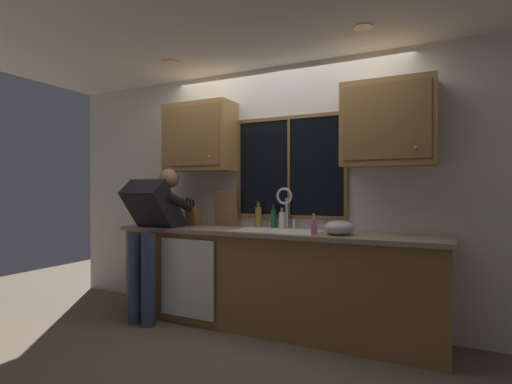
{
  "coord_description": "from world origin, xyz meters",
  "views": [
    {
      "loc": [
        1.51,
        -3.64,
        1.3
      ],
      "look_at": [
        -0.14,
        -0.3,
        1.28
      ],
      "focal_mm": 27.37,
      "sensor_mm": 36.0,
      "label": 1
    }
  ],
  "objects": [
    {
      "name": "window_mullion_center",
      "position": [
        0.08,
        -0.02,
        1.52
      ],
      "size": [
        0.02,
        0.02,
        0.95
      ],
      "primitive_type": "cube",
      "color": "brown"
    },
    {
      "name": "knife_block",
      "position": [
        -0.93,
        -0.21,
        1.03
      ],
      "size": [
        0.12,
        0.18,
        0.32
      ],
      "color": "brown",
      "rests_on": "countertop"
    },
    {
      "name": "ceiling_downlight_left",
      "position": [
        -0.92,
        -0.6,
        2.54
      ],
      "size": [
        0.14,
        0.14,
        0.01
      ],
      "primitive_type": "cylinder",
      "color": "#FFEAB2"
    },
    {
      "name": "lower_cabinet_run",
      "position": [
        0.0,
        -0.29,
        0.44
      ],
      "size": [
        3.07,
        0.58,
        0.88
      ],
      "primitive_type": "cube",
      "color": "olive",
      "rests_on": "floor"
    },
    {
      "name": "bottle_tall_clear",
      "position": [
        0.04,
        -0.1,
        1.01
      ],
      "size": [
        0.06,
        0.06,
        0.21
      ],
      "color": "silver",
      "rests_on": "countertop"
    },
    {
      "name": "bottle_amber_small",
      "position": [
        -0.22,
        -0.09,
        1.03
      ],
      "size": [
        0.07,
        0.07,
        0.26
      ],
      "color": "olive",
      "rests_on": "countertop"
    },
    {
      "name": "cutting_board",
      "position": [
        -0.61,
        -0.09,
        1.11
      ],
      "size": [
        0.28,
        0.1,
        0.38
      ],
      "primitive_type": "cube",
      "rotation": [
        0.21,
        0.0,
        0.0
      ],
      "color": "#997047",
      "rests_on": "countertop"
    },
    {
      "name": "sink",
      "position": [
        0.08,
        -0.3,
        0.82
      ],
      "size": [
        0.8,
        0.46,
        0.21
      ],
      "color": "silver",
      "rests_on": "lower_cabinet_run"
    },
    {
      "name": "upper_cabinet_left",
      "position": [
        -0.88,
        -0.17,
        1.86
      ],
      "size": [
        0.77,
        0.36,
        0.72
      ],
      "color": "#9E703D"
    },
    {
      "name": "window_frame_top",
      "position": [
        0.08,
        -0.02,
        2.02
      ],
      "size": [
        1.17,
        0.02,
        0.04
      ],
      "primitive_type": "cube",
      "color": "brown"
    },
    {
      "name": "back_wall",
      "position": [
        0.0,
        0.06,
        1.27
      ],
      "size": [
        5.47,
        0.12,
        2.55
      ],
      "primitive_type": "cube",
      "color": "silver",
      "rests_on": "floor"
    },
    {
      "name": "soap_dispenser",
      "position": [
        0.49,
        -0.48,
        0.99
      ],
      "size": [
        0.06,
        0.07,
        0.18
      ],
      "color": "pink",
      "rests_on": "countertop"
    },
    {
      "name": "person_standing",
      "position": [
        -1.15,
        -0.6,
        0.95
      ],
      "size": [
        0.53,
        0.7,
        1.53
      ],
      "color": "#384260",
      "rests_on": "floor"
    },
    {
      "name": "faucet",
      "position": [
        0.09,
        -0.12,
        1.17
      ],
      "size": [
        0.18,
        0.09,
        0.4
      ],
      "color": "silver",
      "rests_on": "countertop"
    },
    {
      "name": "window_frame_right",
      "position": [
        0.65,
        -0.02,
        1.52
      ],
      "size": [
        0.03,
        0.02,
        0.95
      ],
      "primitive_type": "cube",
      "color": "brown"
    },
    {
      "name": "upper_cabinet_right",
      "position": [
        1.05,
        -0.17,
        1.86
      ],
      "size": [
        0.77,
        0.36,
        0.72
      ],
      "color": "#9E703D"
    },
    {
      "name": "window_glass",
      "position": [
        0.08,
        -0.01,
        1.52
      ],
      "size": [
        1.1,
        0.02,
        0.95
      ],
      "primitive_type": "cube",
      "color": "black"
    },
    {
      "name": "window_frame_bottom",
      "position": [
        0.08,
        -0.02,
        1.03
      ],
      "size": [
        1.17,
        0.02,
        0.04
      ],
      "primitive_type": "cube",
      "color": "brown"
    },
    {
      "name": "countertop",
      "position": [
        0.0,
        -0.31,
        0.9
      ],
      "size": [
        3.13,
        0.62,
        0.04
      ],
      "primitive_type": "cube",
      "color": "gray",
      "rests_on": "lower_cabinet_run"
    },
    {
      "name": "dishwasher_front",
      "position": [
        -0.73,
        -0.61,
        0.46
      ],
      "size": [
        0.6,
        0.02,
        0.74
      ],
      "primitive_type": "cube",
      "color": "white"
    },
    {
      "name": "ceiling_downlight_right",
      "position": [
        0.92,
        -0.6,
        2.54
      ],
      "size": [
        0.14,
        0.14,
        0.01
      ],
      "primitive_type": "cylinder",
      "color": "#FFEAB2"
    },
    {
      "name": "bottle_green_glass",
      "position": [
        -0.06,
        -0.08,
        1.02
      ],
      "size": [
        0.06,
        0.06,
        0.23
      ],
      "color": "#1E592D",
      "rests_on": "countertop"
    },
    {
      "name": "mixing_bowl",
      "position": [
        0.68,
        -0.39,
        0.98
      ],
      "size": [
        0.26,
        0.26,
        0.13
      ],
      "primitive_type": "ellipsoid",
      "color": "#B7B7BC",
      "rests_on": "countertop"
    },
    {
      "name": "window_frame_left",
      "position": [
        -0.49,
        -0.02,
        1.52
      ],
      "size": [
        0.03,
        0.02,
        0.95
      ],
      "primitive_type": "cube",
      "color": "brown"
    }
  ]
}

